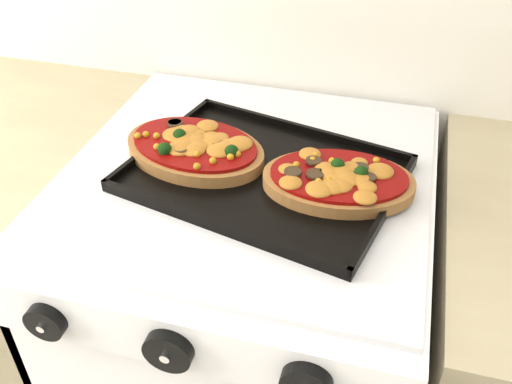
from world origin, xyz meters
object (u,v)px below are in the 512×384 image
(baking_tray, at_px, (264,173))
(pizza_left, at_px, (195,147))
(pizza_right, at_px, (338,179))
(stove, at_px, (250,345))

(baking_tray, height_order, pizza_left, pizza_left)
(pizza_left, xyz_separation_m, pizza_right, (0.24, -0.03, -0.00))
(stove, distance_m, pizza_left, 0.49)
(baking_tray, distance_m, pizza_right, 0.12)
(baking_tray, bearing_deg, pizza_left, -175.81)
(pizza_left, height_order, pizza_right, pizza_left)
(baking_tray, relative_size, pizza_right, 1.76)
(pizza_left, bearing_deg, pizza_right, -5.97)
(stove, relative_size, baking_tray, 2.24)
(pizza_right, bearing_deg, baking_tray, 176.96)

